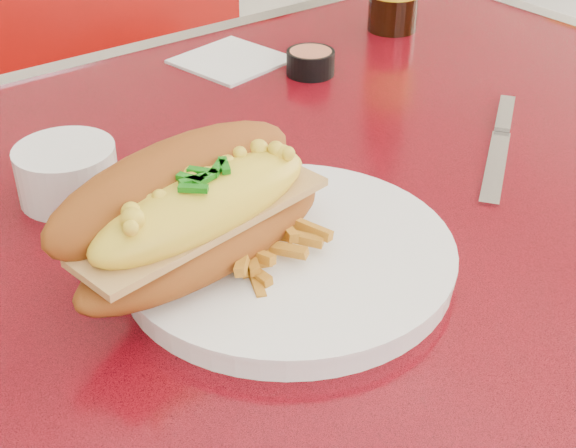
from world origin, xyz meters
TOP-DOWN VIEW (x-y plane):
  - diner_table at (0.00, 0.00)m, footprint 1.23×0.83m
  - booth_bench_far at (0.00, 0.81)m, footprint 1.20×0.51m
  - dinner_plate at (-0.06, -0.10)m, footprint 0.32×0.32m
  - mac_hoagie at (-0.13, -0.07)m, footprint 0.24×0.14m
  - fries_pile at (-0.08, -0.07)m, footprint 0.11×0.10m
  - fork at (-0.01, -0.06)m, footprint 0.06×0.15m
  - gravy_ramekin at (-0.15, 0.11)m, footprint 0.11×0.11m
  - sauce_cup_right at (0.19, 0.20)m, footprint 0.06×0.06m
  - knife at (0.24, -0.05)m, footprint 0.20×0.15m
  - paper_napkin at (0.14, 0.29)m, footprint 0.14×0.14m

SIDE VIEW (x-z plane):
  - booth_bench_far at x=0.00m, z-range -0.16..0.74m
  - diner_table at x=0.00m, z-range 0.22..0.99m
  - paper_napkin at x=0.14m, z-range 0.77..0.77m
  - knife at x=0.24m, z-range 0.77..0.78m
  - dinner_plate at x=-0.06m, z-range 0.77..0.79m
  - sauce_cup_right at x=0.19m, z-range 0.77..0.80m
  - fork at x=-0.01m, z-range 0.79..0.79m
  - gravy_ramekin at x=-0.15m, z-range 0.77..0.82m
  - fries_pile at x=-0.08m, z-range 0.79..0.82m
  - mac_hoagie at x=-0.13m, z-range 0.78..0.88m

